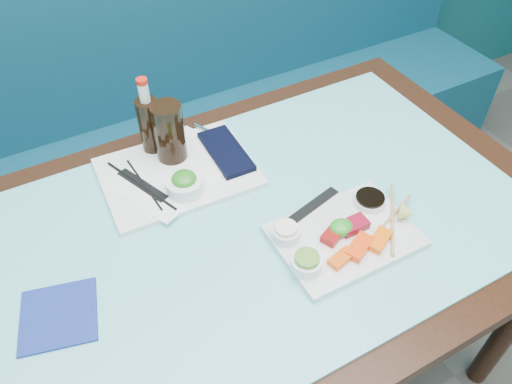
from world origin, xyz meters
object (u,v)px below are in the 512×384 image
sashimi_plate (345,236)px  dining_table (263,243)px  cola_glass (169,132)px  blue_napkin (59,316)px  serving_tray (178,172)px  booth_bench (157,143)px  seaweed_bowl (185,185)px  cola_bottle_body (150,128)px

sashimi_plate → dining_table: bearing=133.2°
cola_glass → blue_napkin: bearing=-139.1°
dining_table → serving_tray: (-0.12, 0.23, 0.10)m
serving_tray → booth_bench: bearing=81.8°
dining_table → serving_tray: bearing=116.5°
seaweed_bowl → blue_napkin: bearing=-151.6°
sashimi_plate → cola_bottle_body: bearing=119.2°
dining_table → blue_napkin: bearing=-176.1°
blue_napkin → seaweed_bowl: bearing=28.4°
seaweed_bowl → cola_glass: 0.14m
sashimi_plate → cola_bottle_body: (-0.26, 0.48, 0.07)m
cola_bottle_body → dining_table: bearing=-68.4°
serving_tray → seaweed_bowl: 0.08m
dining_table → seaweed_bowl: 0.24m
sashimi_plate → seaweed_bowl: size_ratio=3.38×
sashimi_plate → seaweed_bowl: (-0.25, 0.30, 0.02)m
booth_bench → serving_tray: size_ratio=8.10×
serving_tray → seaweed_bowl: bearing=-95.1°
cola_bottle_body → cola_glass: bearing=-61.7°
dining_table → cola_bottle_body: (-0.14, 0.34, 0.17)m
dining_table → cola_glass: cola_glass is taller
cola_bottle_body → blue_napkin: (-0.34, -0.37, -0.08)m
booth_bench → sashimi_plate: bearing=-82.5°
seaweed_bowl → cola_bottle_body: cola_bottle_body is taller
booth_bench → dining_table: bearing=-90.0°
seaweed_bowl → blue_napkin: size_ratio=0.62×
cola_bottle_body → blue_napkin: cola_bottle_body is taller
dining_table → cola_bottle_body: cola_bottle_body is taller
booth_bench → serving_tray: booth_bench is taller
dining_table → sashimi_plate: sashimi_plate is taller
dining_table → cola_glass: 0.36m
sashimi_plate → cola_glass: 0.49m
booth_bench → serving_tray: (-0.12, -0.61, 0.39)m
blue_napkin → sashimi_plate: bearing=-10.1°
seaweed_bowl → cola_bottle_body: 0.19m
booth_bench → seaweed_bowl: (-0.13, -0.68, 0.42)m
cola_bottle_body → seaweed_bowl: bearing=-86.9°
sashimi_plate → serving_tray: 0.44m
serving_tray → dining_table: bearing=-61.0°
dining_table → cola_bottle_body: bearing=111.6°
booth_bench → cola_glass: bearing=-100.8°
dining_table → cola_bottle_body: size_ratio=8.70×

